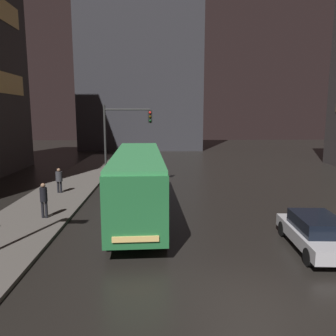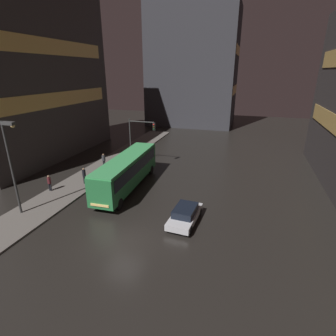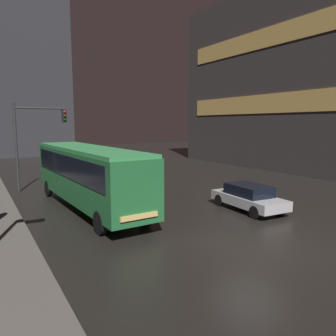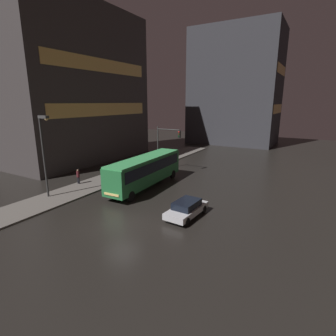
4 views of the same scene
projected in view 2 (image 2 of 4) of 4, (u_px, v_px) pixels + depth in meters
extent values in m
plane|color=black|center=(123.00, 241.00, 18.47)|extent=(120.00, 120.00, 0.00)
cube|color=#56514C|center=(91.00, 176.00, 29.92)|extent=(4.00, 48.00, 0.15)
cube|color=#383333|center=(27.00, 72.00, 33.97)|extent=(10.00, 22.41, 22.43)
cube|color=#E0B25B|center=(62.00, 99.00, 33.73)|extent=(0.24, 19.05, 1.80)
cube|color=#E0B25B|center=(55.00, 47.00, 31.62)|extent=(0.24, 19.05, 1.80)
cube|color=#2D2D33|center=(193.00, 68.00, 55.73)|extent=(18.00, 12.00, 23.85)
cube|color=#E0B25B|center=(234.00, 90.00, 54.72)|extent=(0.24, 10.20, 1.80)
cube|color=#E0B25B|center=(238.00, 50.00, 52.08)|extent=(0.24, 10.20, 1.80)
cube|color=#236B38|center=(127.00, 171.00, 26.34)|extent=(2.83, 11.53, 2.60)
cube|color=black|center=(127.00, 166.00, 26.15)|extent=(2.85, 10.62, 1.10)
cube|color=#399252|center=(126.00, 158.00, 25.86)|extent=(2.77, 11.30, 0.16)
cube|color=#F4CC72|center=(100.00, 205.00, 21.46)|extent=(1.64, 0.17, 0.20)
cylinder|color=black|center=(119.00, 204.00, 22.64)|extent=(0.29, 1.01, 1.00)
cylinder|color=black|center=(97.00, 201.00, 23.16)|extent=(0.29, 1.01, 1.00)
cylinder|color=black|center=(151.00, 170.00, 30.47)|extent=(0.29, 1.01, 1.00)
cylinder|color=black|center=(134.00, 168.00, 30.99)|extent=(0.29, 1.01, 1.00)
cube|color=#B7B7BC|center=(185.00, 216.00, 20.64)|extent=(2.07, 4.36, 0.50)
cube|color=black|center=(185.00, 210.00, 20.45)|extent=(1.69, 2.43, 0.55)
cylinder|color=black|center=(190.00, 230.00, 19.19)|extent=(0.24, 0.65, 0.64)
cylinder|color=black|center=(169.00, 226.00, 19.74)|extent=(0.24, 0.65, 0.64)
cylinder|color=black|center=(200.00, 212.00, 21.69)|extent=(0.24, 0.65, 0.64)
cylinder|color=black|center=(181.00, 209.00, 22.25)|extent=(0.24, 0.65, 0.64)
cylinder|color=black|center=(49.00, 187.00, 25.86)|extent=(0.14, 0.14, 0.77)
cylinder|color=black|center=(51.00, 187.00, 25.81)|extent=(0.14, 0.14, 0.77)
cylinder|color=#4C191E|center=(49.00, 180.00, 25.59)|extent=(0.42, 0.42, 0.64)
sphere|color=#8C664C|center=(48.00, 176.00, 25.44)|extent=(0.22, 0.22, 0.22)
cylinder|color=black|center=(103.00, 163.00, 32.46)|extent=(0.14, 0.14, 0.77)
cylinder|color=black|center=(105.00, 164.00, 32.41)|extent=(0.14, 0.14, 0.77)
cylinder|color=#333338|center=(104.00, 158.00, 32.19)|extent=(0.60, 0.60, 0.64)
sphere|color=#8C664C|center=(103.00, 155.00, 32.04)|extent=(0.22, 0.22, 0.22)
cylinder|color=black|center=(84.00, 180.00, 27.45)|extent=(0.14, 0.14, 0.84)
cylinder|color=black|center=(85.00, 180.00, 27.40)|extent=(0.14, 0.14, 0.84)
cylinder|color=black|center=(84.00, 173.00, 27.16)|extent=(0.40, 0.40, 0.70)
sphere|color=#8C664C|center=(83.00, 169.00, 27.00)|extent=(0.22, 0.22, 0.22)
cylinder|color=#2D2D2D|center=(131.00, 142.00, 32.71)|extent=(0.16, 0.16, 5.88)
cylinder|color=#2D2D2D|center=(142.00, 122.00, 31.34)|extent=(3.20, 0.12, 0.12)
cube|color=black|center=(154.00, 127.00, 31.07)|extent=(0.30, 0.24, 0.90)
sphere|color=red|center=(154.00, 125.00, 30.85)|extent=(0.18, 0.18, 0.18)
sphere|color=#3B2B07|center=(154.00, 127.00, 30.94)|extent=(0.18, 0.18, 0.18)
sphere|color=black|center=(154.00, 129.00, 31.04)|extent=(0.18, 0.18, 0.18)
cylinder|color=#2D2D2D|center=(12.00, 170.00, 20.62)|extent=(0.18, 0.18, 7.70)
cube|color=#383838|center=(8.00, 123.00, 19.16)|extent=(1.10, 0.36, 0.24)
sphere|color=#F4CC72|center=(13.00, 126.00, 19.10)|extent=(0.32, 0.32, 0.32)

